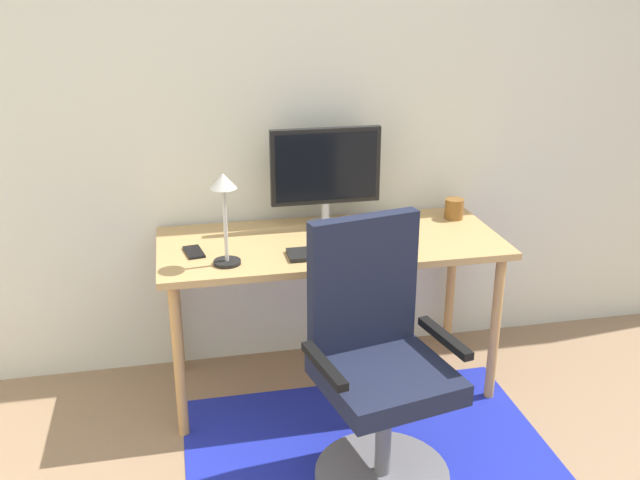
% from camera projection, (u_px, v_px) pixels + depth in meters
% --- Properties ---
extents(wall_back, '(6.00, 0.10, 2.60)m').
position_uv_depth(wall_back, '(319.00, 92.00, 3.28)').
color(wall_back, silver).
rests_on(wall_back, ground).
extents(area_rug, '(1.46, 1.20, 0.01)m').
position_uv_depth(area_rug, '(374.00, 465.00, 2.82)').
color(area_rug, '#1C27A4').
rests_on(area_rug, ground).
extents(desk, '(1.49, 0.64, 0.72)m').
position_uv_depth(desk, '(331.00, 255.00, 3.15)').
color(desk, tan).
rests_on(desk, ground).
extents(monitor, '(0.50, 0.18, 0.46)m').
position_uv_depth(monitor, '(326.00, 170.00, 3.20)').
color(monitor, '#B2B2B7').
rests_on(monitor, desk).
extents(keyboard, '(0.43, 0.13, 0.02)m').
position_uv_depth(keyboard, '(339.00, 252.00, 2.97)').
color(keyboard, black).
rests_on(keyboard, desk).
extents(computer_mouse, '(0.06, 0.10, 0.03)m').
position_uv_depth(computer_mouse, '(403.00, 240.00, 3.07)').
color(computer_mouse, black).
rests_on(computer_mouse, desk).
extents(coffee_cup, '(0.09, 0.09, 0.10)m').
position_uv_depth(coffee_cup, '(454.00, 209.00, 3.37)').
color(coffee_cup, brown).
rests_on(coffee_cup, desk).
extents(cell_phone, '(0.09, 0.15, 0.01)m').
position_uv_depth(cell_phone, '(194.00, 252.00, 2.97)').
color(cell_phone, black).
rests_on(cell_phone, desk).
extents(desk_lamp, '(0.11, 0.11, 0.38)m').
position_uv_depth(desk_lamp, '(224.00, 201.00, 2.77)').
color(desk_lamp, black).
rests_on(desk_lamp, desk).
extents(office_chair, '(0.58, 0.53, 1.01)m').
position_uv_depth(office_chair, '(378.00, 381.00, 2.63)').
color(office_chair, slate).
rests_on(office_chair, ground).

